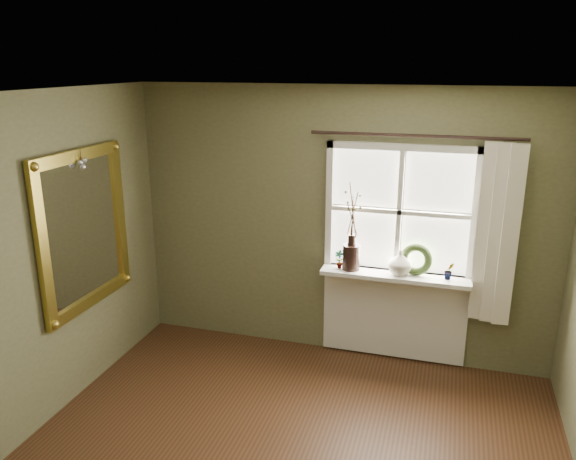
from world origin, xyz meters
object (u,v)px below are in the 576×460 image
(cream_vase, at_px, (400,262))
(wreath, at_px, (416,263))
(gilt_mirror, at_px, (84,229))
(dark_jug, at_px, (351,257))

(cream_vase, distance_m, wreath, 0.15)
(cream_vase, height_order, wreath, wreath)
(cream_vase, bearing_deg, gilt_mirror, -157.73)
(cream_vase, bearing_deg, dark_jug, 180.00)
(wreath, bearing_deg, gilt_mirror, -150.46)
(dark_jug, height_order, gilt_mirror, gilt_mirror)
(dark_jug, distance_m, gilt_mirror, 2.38)
(dark_jug, height_order, cream_vase, dark_jug)
(wreath, bearing_deg, dark_jug, -168.54)
(dark_jug, distance_m, cream_vase, 0.45)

